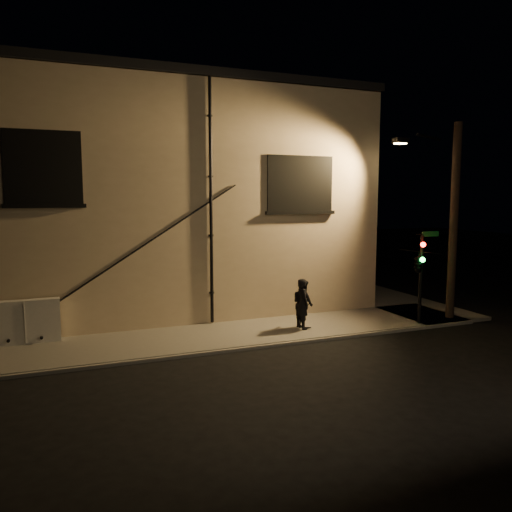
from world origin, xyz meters
name	(u,v)px	position (x,y,z in m)	size (l,w,h in m)	color
ground	(295,344)	(0.00, 0.00, 0.00)	(90.00, 90.00, 0.00)	black
sidewalk	(275,309)	(1.22, 4.39, 0.06)	(21.00, 16.00, 0.12)	#68645E
building	(146,199)	(-3.00, 8.99, 4.40)	(16.20, 12.23, 8.80)	#CBB492
utility_cabinet	(25,322)	(-7.72, 2.70, 0.78)	(2.01, 0.34, 1.32)	silver
pedestrian_a	(303,304)	(0.81, 1.11, 0.97)	(0.62, 0.41, 1.70)	black
pedestrian_b	(303,303)	(0.91, 1.31, 0.94)	(0.79, 0.62, 1.63)	black
traffic_signal	(419,263)	(4.75, 0.19, 2.27)	(1.29, 1.89, 3.21)	black
streetlamp_pole	(451,217)	(6.46, 0.63, 3.79)	(2.02, 1.39, 7.13)	black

